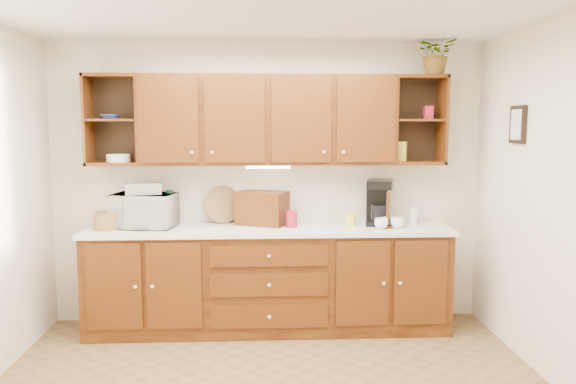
{
  "coord_description": "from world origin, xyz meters",
  "views": [
    {
      "loc": [
        -0.07,
        -3.49,
        1.85
      ],
      "look_at": [
        0.16,
        1.15,
        1.29
      ],
      "focal_mm": 35.0,
      "sensor_mm": 36.0,
      "label": 1
    }
  ],
  "objects": [
    {
      "name": "framed_picture",
      "position": [
        1.98,
        0.9,
        1.85
      ],
      "size": [
        0.03,
        0.24,
        0.3
      ],
      "primitive_type": "cube",
      "color": "black",
      "rests_on": "right_wall"
    },
    {
      "name": "bowl_stack",
      "position": [
        -1.39,
        1.55,
        1.92
      ],
      "size": [
        0.19,
        0.19,
        0.04
      ],
      "primitive_type": "imported",
      "rotation": [
        0.0,
        0.0,
        -0.19
      ],
      "color": "#283B94",
      "rests_on": "upper_cabinets"
    },
    {
      "name": "microwave",
      "position": [
        -1.11,
        1.5,
        1.09
      ],
      "size": [
        0.6,
        0.45,
        0.3
      ],
      "primitive_type": "imported",
      "rotation": [
        0.0,
        0.0,
        -0.17
      ],
      "color": "#EEE6CE",
      "rests_on": "countertop"
    },
    {
      "name": "base_cabinets",
      "position": [
        0.0,
        1.45,
        0.45
      ],
      "size": [
        3.2,
        0.6,
        0.9
      ],
      "primitive_type": "cube",
      "color": "black",
      "rests_on": "floor"
    },
    {
      "name": "wine_bottle",
      "position": [
        -0.88,
        1.54,
        1.1
      ],
      "size": [
        0.09,
        0.09,
        0.33
      ],
      "primitive_type": "cylinder",
      "rotation": [
        0.0,
        0.0,
        0.41
      ],
      "color": "black",
      "rests_on": "countertop"
    },
    {
      "name": "coffee_maker",
      "position": [
        1.02,
        1.54,
        1.14
      ],
      "size": [
        0.29,
        0.34,
        0.41
      ],
      "rotation": [
        0.0,
        0.0,
        -0.29
      ],
      "color": "black",
      "rests_on": "countertop"
    },
    {
      "name": "towel_stack",
      "position": [
        -1.11,
        1.5,
        1.29
      ],
      "size": [
        0.35,
        0.29,
        0.09
      ],
      "primitive_type": "cube",
      "rotation": [
        0.0,
        0.0,
        0.22
      ],
      "color": "#D4B864",
      "rests_on": "microwave"
    },
    {
      "name": "pantry_box_yellow",
      "position": [
        1.21,
        1.57,
        1.61
      ],
      "size": [
        0.12,
        0.11,
        0.18
      ],
      "primitive_type": "cube",
      "rotation": [
        0.0,
        0.0,
        -0.42
      ],
      "color": "yellow",
      "rests_on": "upper_cabinets"
    },
    {
      "name": "pantry_box_red",
      "position": [
        1.46,
        1.58,
        1.96
      ],
      "size": [
        0.08,
        0.07,
        0.12
      ],
      "primitive_type": "cube",
      "rotation": [
        0.0,
        0.0,
        -0.04
      ],
      "color": "#A6182A",
      "rests_on": "upper_cabinets"
    },
    {
      "name": "upper_cabinets",
      "position": [
        0.01,
        1.59,
        1.89
      ],
      "size": [
        3.2,
        0.33,
        0.8
      ],
      "color": "black",
      "rests_on": "back_wall"
    },
    {
      "name": "potted_plant",
      "position": [
        1.51,
        1.53,
        2.48
      ],
      "size": [
        0.41,
        0.38,
        0.38
      ],
      "primitive_type": "imported",
      "rotation": [
        0.0,
        0.0,
        -0.29
      ],
      "color": "#999999",
      "rests_on": "upper_cabinets"
    },
    {
      "name": "canister_white",
      "position": [
        1.33,
        1.54,
        1.02
      ],
      "size": [
        0.09,
        0.09,
        0.16
      ],
      "primitive_type": "cylinder",
      "rotation": [
        0.0,
        0.0,
        -0.14
      ],
      "color": "white",
      "rests_on": "countertop"
    },
    {
      "name": "woven_tray",
      "position": [
        -0.42,
        1.69,
        0.95
      ],
      "size": [
        0.36,
        0.2,
        0.35
      ],
      "primitive_type": "cylinder",
      "rotation": [
        1.36,
        0.0,
        0.33
      ],
      "color": "brown",
      "rests_on": "countertop"
    },
    {
      "name": "countertop",
      "position": [
        0.0,
        1.44,
        0.92
      ],
      "size": [
        3.24,
        0.64,
        0.04
      ],
      "primitive_type": "cube",
      "color": "white",
      "rests_on": "base_cabinets"
    },
    {
      "name": "plate_stack",
      "position": [
        -1.33,
        1.56,
        1.56
      ],
      "size": [
        0.24,
        0.24,
        0.07
      ],
      "primitive_type": "cylinder",
      "rotation": [
        0.0,
        0.0,
        0.14
      ],
      "color": "white",
      "rests_on": "upper_cabinets"
    },
    {
      "name": "canister_yellow",
      "position": [
        0.75,
        1.51,
        1.0
      ],
      "size": [
        0.11,
        0.11,
        0.11
      ],
      "primitive_type": "cylinder",
      "rotation": [
        0.0,
        0.0,
        -0.3
      ],
      "color": "yellow",
      "rests_on": "countertop"
    },
    {
      "name": "undercabinet_light",
      "position": [
        0.0,
        1.53,
        1.47
      ],
      "size": [
        0.4,
        0.05,
        0.02
      ],
      "primitive_type": "cube",
      "color": "white",
      "rests_on": "upper_cabinets"
    },
    {
      "name": "back_wall",
      "position": [
        0.0,
        1.75,
        1.3
      ],
      "size": [
        4.0,
        0.0,
        4.0
      ],
      "primitive_type": "plane",
      "rotation": [
        1.57,
        0.0,
        0.0
      ],
      "color": "beige",
      "rests_on": "floor"
    },
    {
      "name": "wicker_basket",
      "position": [
        -1.41,
        1.42,
        1.02
      ],
      "size": [
        0.25,
        0.25,
        0.15
      ],
      "primitive_type": "cylinder",
      "rotation": [
        0.0,
        0.0,
        0.06
      ],
      "color": "brown",
      "rests_on": "countertop"
    },
    {
      "name": "canister_red",
      "position": [
        0.21,
        1.44,
        1.01
      ],
      "size": [
        0.13,
        0.13,
        0.15
      ],
      "primitive_type": "cylinder",
      "rotation": [
        0.0,
        0.0,
        0.3
      ],
      "color": "#A6182A",
      "rests_on": "countertop"
    },
    {
      "name": "bread_box",
      "position": [
        -0.05,
        1.58,
        1.09
      ],
      "size": [
        0.51,
        0.43,
        0.31
      ],
      "primitive_type": "cube",
      "rotation": [
        0.0,
        0.0,
        -0.43
      ],
      "color": "black",
      "rests_on": "countertop"
    },
    {
      "name": "mug_tree",
      "position": [
        1.06,
        1.37,
        0.99
      ],
      "size": [
        0.3,
        0.29,
        0.32
      ],
      "rotation": [
        0.0,
        0.0,
        -0.38
      ],
      "color": "black",
      "rests_on": "countertop"
    }
  ]
}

